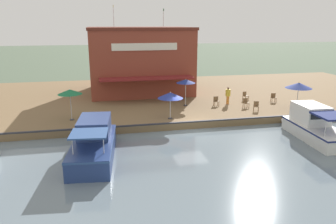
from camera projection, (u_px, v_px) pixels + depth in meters
name	position (u px, v px, depth m)	size (l,w,h in m)	color
ground_plane	(190.00, 130.00, 25.58)	(220.00, 220.00, 0.00)	#4C5B47
quay_deck	(163.00, 97.00, 35.88)	(22.00, 56.00, 0.60)	brown
quay_edge_fender	(190.00, 122.00, 25.50)	(0.20, 50.40, 0.10)	#2D2D33
waterfront_restaurant	(140.00, 60.00, 36.30)	(10.20, 10.96, 9.34)	brown
patio_umbrella_by_entrance	(186.00, 81.00, 30.17)	(1.77, 1.77, 2.53)	#B7B7B7
patio_umbrella_back_row	(170.00, 95.00, 26.04)	(2.04, 2.04, 2.22)	#B7B7B7
patio_umbrella_far_corner	(70.00, 92.00, 25.60)	(1.90, 1.90, 2.53)	#B7B7B7
patio_umbrella_mid_patio_left	(299.00, 85.00, 28.79)	(2.30, 2.30, 2.49)	#B7B7B7
cafe_chair_beside_entrance	(256.00, 106.00, 28.81)	(0.58, 0.58, 0.85)	brown
cafe_chair_facing_river	(245.00, 95.00, 32.91)	(0.55, 0.55, 0.85)	brown
cafe_chair_back_row_seat	(273.00, 97.00, 32.14)	(0.53, 0.53, 0.85)	brown
cafe_chair_under_first_umbrella	(216.00, 101.00, 30.68)	(0.48, 0.48, 0.85)	brown
cafe_chair_mid_patio	(246.00, 102.00, 30.02)	(0.45, 0.45, 0.85)	brown
person_near_entrance	(228.00, 94.00, 31.05)	(0.47, 0.47, 1.66)	orange
motorboat_second_along	(95.00, 141.00, 20.52)	(7.67, 3.09, 2.27)	navy
motorboat_mid_row	(311.00, 125.00, 23.78)	(6.92, 2.63, 2.32)	silver
mooring_post	(87.00, 122.00, 24.05)	(0.22, 0.22, 0.88)	#473323
tree_upstream_bank	(174.00, 51.00, 39.38)	(3.87, 3.69, 6.23)	brown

